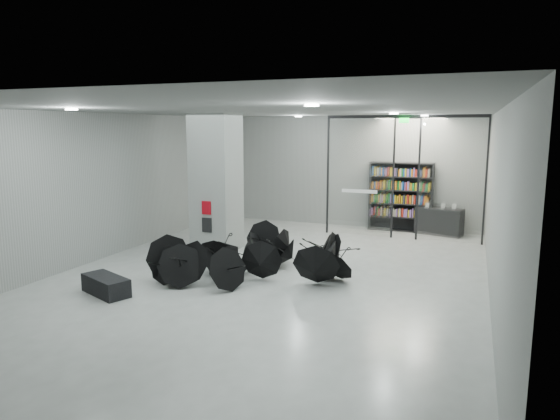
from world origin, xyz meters
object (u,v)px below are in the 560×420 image
at_px(bench, 106,285).
at_px(bookshelf, 401,197).
at_px(shop_counter, 439,221).
at_px(umbrella_cluster, 258,263).
at_px(column, 216,183).

xyz_separation_m(bench, bookshelf, (5.03, 9.26, 1.00)).
relative_size(bookshelf, shop_counter, 1.57).
xyz_separation_m(shop_counter, umbrella_cluster, (-3.82, -6.58, -0.15)).
bearing_deg(bench, umbrella_cluster, 66.76).
relative_size(bench, bookshelf, 0.52).
height_order(column, umbrella_cluster, column).
xyz_separation_m(bookshelf, umbrella_cluster, (-2.49, -6.76, -0.90)).
distance_m(shop_counter, umbrella_cluster, 7.61).
relative_size(column, bookshelf, 1.66).
relative_size(bench, umbrella_cluster, 0.25).
bearing_deg(bookshelf, shop_counter, -8.67).
height_order(column, shop_counter, column).
distance_m(column, bench, 4.87).
distance_m(bookshelf, umbrella_cluster, 7.26).
xyz_separation_m(bookshelf, shop_counter, (1.34, -0.18, -0.74)).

